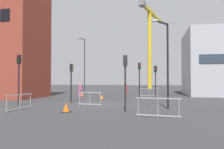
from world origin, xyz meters
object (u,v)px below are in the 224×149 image
object	(u,v)px
traffic_light_corner	(139,75)
traffic_light_crosswalk	(71,76)
pedestrian_walking	(80,89)
streetlamp_tall	(84,62)
traffic_light_far	(19,72)
traffic_light_island	(125,73)
traffic_light_near	(156,76)
traffic_cone_striped	(102,97)
traffic_cone_by_barrier	(66,108)
pedestrian_waiting	(126,89)
traffic_cone_orange	(82,95)
streetlamp_short	(166,57)
construction_crane	(150,34)

from	to	relation	value
traffic_light_corner	traffic_light_crosswalk	world-z (taller)	traffic_light_corner
pedestrian_walking	streetlamp_tall	bearing A→B (deg)	104.46
traffic_light_far	traffic_light_corner	xyz separation A→B (m)	(9.10, 8.59, -0.07)
traffic_light_corner	traffic_light_island	distance (m)	10.37
traffic_light_corner	traffic_light_island	size ratio (longest dim) A/B	1.09
traffic_light_near	traffic_light_corner	bearing A→B (deg)	-160.87
traffic_cone_striped	traffic_cone_by_barrier	world-z (taller)	traffic_cone_by_barrier
streetlamp_tall	traffic_cone_by_barrier	size ratio (longest dim) A/B	14.07
traffic_cone_striped	pedestrian_waiting	bearing A→B (deg)	63.84
traffic_light_island	traffic_cone_orange	xyz separation A→B (m)	(-7.26, 12.72, -2.26)
traffic_cone_orange	traffic_cone_by_barrier	distance (m)	14.06
pedestrian_walking	traffic_cone_striped	bearing A→B (deg)	-34.60
streetlamp_short	traffic_light_island	world-z (taller)	streetlamp_short
traffic_light_crosswalk	traffic_cone_striped	size ratio (longest dim) A/B	7.31
traffic_light_near	pedestrian_walking	xyz separation A→B (m)	(-8.85, -0.08, -1.47)
pedestrian_waiting	traffic_cone_by_barrier	xyz separation A→B (m)	(-2.08, -13.78, -0.67)
streetlamp_short	traffic_cone_orange	distance (m)	15.19
streetlamp_short	traffic_light_far	world-z (taller)	streetlamp_short
traffic_light_crosswalk	traffic_cone_orange	size ratio (longest dim) A/B	7.28
traffic_cone_striped	traffic_cone_by_barrier	distance (m)	9.58
traffic_cone_striped	traffic_cone_orange	xyz separation A→B (m)	(-3.57, 4.03, 0.00)
construction_crane	traffic_cone_orange	bearing A→B (deg)	-106.60
streetlamp_short	traffic_light_corner	distance (m)	9.03
streetlamp_short	traffic_light_far	xyz separation A→B (m)	(-11.59, 0.03, -0.96)
streetlamp_short	traffic_cone_by_barrier	xyz separation A→B (m)	(-6.37, -2.64, -3.43)
traffic_light_far	traffic_cone_orange	distance (m)	11.34
traffic_light_crosswalk	streetlamp_tall	bearing A→B (deg)	103.01
traffic_cone_by_barrier	pedestrian_walking	bearing A→B (deg)	105.16
pedestrian_walking	traffic_light_near	bearing A→B (deg)	0.50
traffic_light_near	traffic_light_island	bearing A→B (deg)	-100.01
traffic_cone_by_barrier	traffic_light_near	bearing A→B (deg)	64.54
streetlamp_tall	traffic_cone_by_barrier	bearing A→B (deg)	-75.07
streetlamp_short	traffic_light_far	bearing A→B (deg)	179.86
streetlamp_tall	pedestrian_waiting	world-z (taller)	streetlamp_tall
traffic_light_near	traffic_cone_by_barrier	bearing A→B (deg)	-115.46
streetlamp_short	traffic_light_corner	xyz separation A→B (m)	(-2.48, 8.62, -1.03)
traffic_light_far	traffic_light_corner	bearing A→B (deg)	43.34
traffic_cone_orange	pedestrian_walking	bearing A→B (deg)	-78.88
traffic_cone_by_barrier	streetlamp_tall	bearing A→B (deg)	104.93
construction_crane	traffic_light_corner	size ratio (longest dim) A/B	4.83
traffic_light_corner	pedestrian_waiting	bearing A→B (deg)	125.58
pedestrian_waiting	traffic_cone_orange	distance (m)	5.68
traffic_light_crosswalk	pedestrian_waiting	world-z (taller)	traffic_light_crosswalk
traffic_light_crosswalk	traffic_light_island	distance (m)	7.58
streetlamp_tall	traffic_cone_striped	world-z (taller)	streetlamp_tall
traffic_light_crosswalk	traffic_cone_striped	bearing A→B (deg)	61.47
streetlamp_tall	traffic_cone_striped	size ratio (longest dim) A/B	16.93
traffic_light_near	traffic_cone_by_barrier	size ratio (longest dim) A/B	6.28
traffic_cone_striped	traffic_light_island	bearing A→B (deg)	-66.95
traffic_light_near	traffic_light_crosswalk	xyz separation A→B (m)	(-7.64, -5.98, -0.08)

